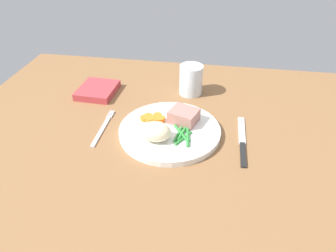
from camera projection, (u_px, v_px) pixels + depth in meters
The scene contains 10 objects.
dining_table at pixel (170, 136), 81.84cm from camera, with size 120.00×90.00×2.00cm.
dinner_plate at pixel (168, 132), 80.48cm from camera, with size 26.48×26.48×1.60cm, color white.
meat_portion at pixel (184, 116), 81.89cm from camera, with size 7.00×6.18×3.50cm, color #B2756B.
mashed_potatoes at pixel (155, 132), 75.12cm from camera, with size 7.76×5.79×4.76cm, color beige.
carrot_slices at pixel (154, 119), 82.77cm from camera, with size 6.88×6.24×1.29cm.
green_beans at pixel (184, 134), 77.67cm from camera, with size 5.09×9.84×0.80cm.
fork at pixel (103, 128), 82.94cm from camera, with size 1.44×16.60×0.40cm.
knife at pixel (242, 141), 78.10cm from camera, with size 1.70×20.50×0.64cm.
water_glass at pixel (191, 82), 96.50cm from camera, with size 7.27×7.27×9.32cm.
napkin at pixel (98, 90), 98.07cm from camera, with size 11.06×12.52×2.17cm, color #B2383D.
Camera 1 is at (10.05, -64.32, 50.67)cm, focal length 33.04 mm.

